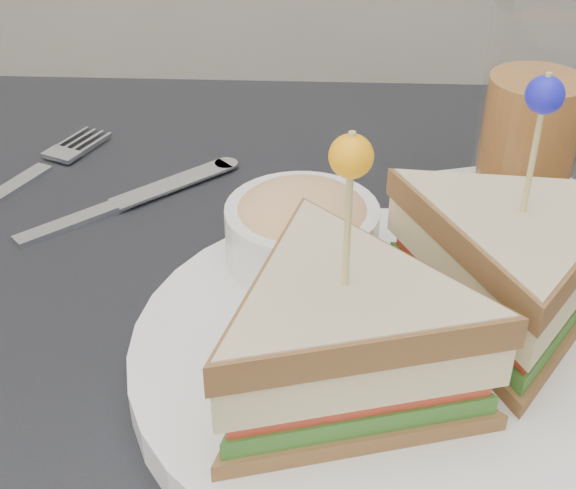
{
  "coord_description": "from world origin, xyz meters",
  "views": [
    {
      "loc": [
        0.03,
        -0.41,
        1.08
      ],
      "look_at": [
        0.01,
        0.01,
        0.8
      ],
      "focal_mm": 50.0,
      "sensor_mm": 36.0,
      "label": 1
    }
  ],
  "objects": [
    {
      "name": "table",
      "position": [
        0.0,
        0.0,
        0.67
      ],
      "size": [
        0.8,
        0.8,
        0.75
      ],
      "color": "black",
      "rests_on": "ground"
    },
    {
      "name": "drink_set",
      "position": [
        0.19,
        0.15,
        0.82
      ],
      "size": [
        0.16,
        0.16,
        0.16
      ],
      "rotation": [
        0.0,
        0.0,
        0.27
      ],
      "color": "silver",
      "rests_on": "table"
    },
    {
      "name": "cutlery_fork",
      "position": [
        -0.22,
        0.17,
        0.75
      ],
      "size": [
        0.11,
        0.2,
        0.01
      ],
      "rotation": [
        0.0,
        0.0,
        -0.42
      ],
      "color": "white",
      "rests_on": "table"
    },
    {
      "name": "plate_meal",
      "position": [
        0.08,
        -0.05,
        0.8
      ],
      "size": [
        0.37,
        0.37,
        0.18
      ],
      "rotation": [
        0.0,
        0.0,
        -0.25
      ],
      "color": "white",
      "rests_on": "table"
    },
    {
      "name": "cutlery_knife",
      "position": [
        -0.13,
        0.13,
        0.75
      ],
      "size": [
        0.16,
        0.15,
        0.01
      ],
      "rotation": [
        0.0,
        0.0,
        -0.83
      ],
      "color": "white",
      "rests_on": "table"
    }
  ]
}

